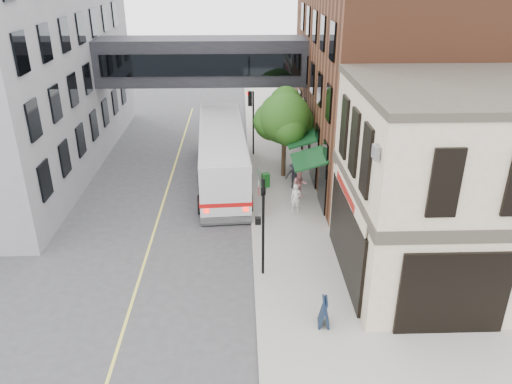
{
  "coord_description": "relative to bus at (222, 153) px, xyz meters",
  "views": [
    {
      "loc": [
        -0.51,
        -16.36,
        12.53
      ],
      "look_at": [
        0.14,
        3.16,
        3.54
      ],
      "focal_mm": 35.0,
      "sensor_mm": 36.0,
      "label": 1
    }
  ],
  "objects": [
    {
      "name": "street_sign_pole",
      "position": [
        2.04,
        -5.71,
        0.08
      ],
      "size": [
        0.08,
        0.75,
        3.0
      ],
      "color": "gray",
      "rests_on": "sidewalk_main"
    },
    {
      "name": "pedestrian_c",
      "position": [
        4.34,
        -1.62,
        -0.9
      ],
      "size": [
        1.13,
        0.76,
        1.62
      ],
      "primitive_type": "imported",
      "rotation": [
        0.0,
        0.0,
        -0.17
      ],
      "color": "black",
      "rests_on": "sidewalk_main"
    },
    {
      "name": "bus",
      "position": [
        0.0,
        0.0,
        0.0
      ],
      "size": [
        3.55,
        12.46,
        3.31
      ],
      "color": "silver",
      "rests_on": "ground"
    },
    {
      "name": "lane_marking",
      "position": [
        -3.35,
        -2.71,
        -1.85
      ],
      "size": [
        0.12,
        40.0,
        0.01
      ],
      "primitive_type": "cube",
      "color": "#D8CC4C",
      "rests_on": "ground"
    },
    {
      "name": "corner_building",
      "position": [
        10.63,
        -10.71,
        2.35
      ],
      "size": [
        10.19,
        8.12,
        8.45
      ],
      "color": "#C0A992",
      "rests_on": "ground"
    },
    {
      "name": "sandwich_board",
      "position": [
        4.18,
        -14.21,
        -1.13
      ],
      "size": [
        0.48,
        0.69,
        1.15
      ],
      "primitive_type": "cube",
      "rotation": [
        0.0,
        0.0,
        -0.11
      ],
      "color": "black",
      "rests_on": "sidewalk_main"
    },
    {
      "name": "pedestrian_a",
      "position": [
        4.11,
        -4.75,
        -0.92
      ],
      "size": [
        0.61,
        0.43,
        1.57
      ],
      "primitive_type": "imported",
      "rotation": [
        0.0,
        0.0,
        -0.1
      ],
      "color": "white",
      "rests_on": "sidewalk_main"
    },
    {
      "name": "pedestrian_b",
      "position": [
        4.5,
        -3.06,
        -0.87
      ],
      "size": [
        0.83,
        0.65,
        1.68
      ],
      "primitive_type": "imported",
      "rotation": [
        0.0,
        0.0,
        0.02
      ],
      "color": "pink",
      "rests_on": "sidewalk_main"
    },
    {
      "name": "brick_building",
      "position": [
        11.63,
        2.29,
        5.13
      ],
      "size": [
        13.76,
        18.0,
        14.0
      ],
      "color": "#5A2E1C",
      "rests_on": "ground"
    },
    {
      "name": "newspaper_box",
      "position": [
        2.63,
        -1.41,
        -1.28
      ],
      "size": [
        0.52,
        0.49,
        0.86
      ],
      "primitive_type": "cube",
      "rotation": [
        0.0,
        0.0,
        0.28
      ],
      "color": "#155C1B",
      "rests_on": "sidewalk_main"
    },
    {
      "name": "ground",
      "position": [
        1.65,
        -12.71,
        -1.86
      ],
      "size": [
        120.0,
        120.0,
        0.0
      ],
      "primitive_type": "plane",
      "color": "#38383A",
      "rests_on": "ground"
    },
    {
      "name": "traffic_signal_near",
      "position": [
        2.02,
        -10.71,
        1.13
      ],
      "size": [
        0.44,
        0.22,
        4.6
      ],
      "color": "black",
      "rests_on": "sidewalk_main"
    },
    {
      "name": "traffic_signal_far",
      "position": [
        1.91,
        4.29,
        1.48
      ],
      "size": [
        0.53,
        0.28,
        4.5
      ],
      "color": "black",
      "rests_on": "sidewalk_main"
    },
    {
      "name": "sidewalk_main",
      "position": [
        3.65,
        1.29,
        -1.78
      ],
      "size": [
        4.0,
        60.0,
        0.15
      ],
      "primitive_type": "cube",
      "color": "gray",
      "rests_on": "ground"
    },
    {
      "name": "street_tree",
      "position": [
        3.85,
        0.51,
        2.05
      ],
      "size": [
        3.8,
        3.2,
        5.6
      ],
      "color": "#382619",
      "rests_on": "sidewalk_main"
    },
    {
      "name": "skyway_bridge",
      "position": [
        -1.35,
        5.29,
        4.64
      ],
      "size": [
        14.0,
        3.18,
        3.0
      ],
      "color": "black",
      "rests_on": "ground"
    }
  ]
}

